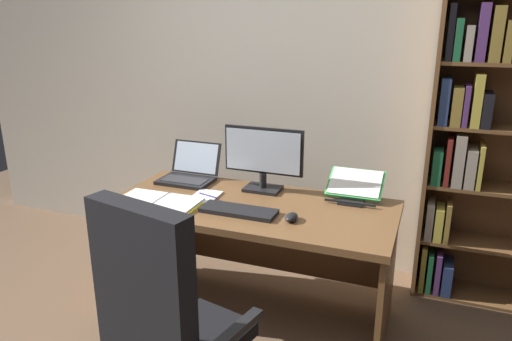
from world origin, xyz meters
The scene contains 12 objects.
wall_back centered at (0.00, 1.88, 1.42)m, with size 5.68×0.12×2.84m, color beige.
desk centered at (0.00, 1.03, 0.53)m, with size 1.62×0.75×0.72m.
bookshelf centered at (1.23, 1.67, 1.15)m, with size 0.89×0.29×2.24m.
office_chair centered at (-0.04, 0.06, 0.46)m, with size 0.68×0.60×1.08m.
monitor centered at (-0.02, 1.20, 0.92)m, with size 0.50×0.16×0.39m.
laptop centered at (-0.54, 1.21, 0.77)m, with size 0.34×0.31×0.23m.
keyboard centered at (-0.02, 0.81, 0.73)m, with size 0.42×0.15×0.02m, color black.
computer_mouse centered at (0.28, 0.81, 0.74)m, with size 0.06×0.10×0.04m, color black.
reading_stand_with_book centered at (0.53, 1.27, 0.79)m, with size 0.32×0.29×0.14m.
open_binder centered at (-0.50, 0.76, 0.73)m, with size 0.49×0.30×0.02m.
notepad centered at (-0.30, 0.96, 0.73)m, with size 0.15×0.21×0.01m, color white.
pen centered at (-0.28, 0.96, 0.74)m, with size 0.01×0.01×0.14m, color navy.
Camera 1 is at (0.94, -1.43, 1.74)m, focal length 33.86 mm.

